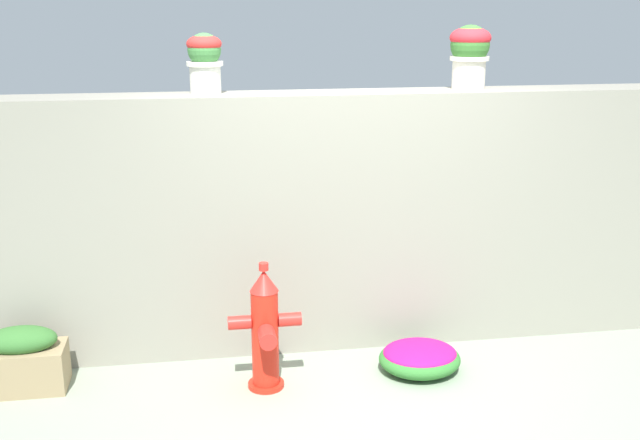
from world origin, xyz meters
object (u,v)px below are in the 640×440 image
object	(u,v)px
fire_hydrant	(265,331)
flower_bush_left	(420,357)
potted_plant_2	(470,51)
planter_box	(23,360)
potted_plant_1	(205,58)

from	to	relation	value
fire_hydrant	flower_bush_left	bearing A→B (deg)	3.42
potted_plant_2	flower_bush_left	bearing A→B (deg)	-126.44
fire_hydrant	flower_bush_left	world-z (taller)	fire_hydrant
planter_box	fire_hydrant	bearing A→B (deg)	-8.19
potted_plant_1	flower_bush_left	world-z (taller)	potted_plant_1
planter_box	potted_plant_1	bearing A→B (deg)	21.11
potted_plant_2	planter_box	size ratio (longest dim) A/B	0.83
potted_plant_1	planter_box	world-z (taller)	potted_plant_1
potted_plant_1	potted_plant_2	world-z (taller)	potted_plant_2
potted_plant_1	planter_box	distance (m)	2.36
potted_plant_2	flower_bush_left	xyz separation A→B (m)	(-0.49, -0.66, -2.06)
flower_bush_left	planter_box	bearing A→B (deg)	176.48
potted_plant_2	fire_hydrant	xyz separation A→B (m)	(-1.57, -0.73, -1.75)
potted_plant_1	flower_bush_left	bearing A→B (deg)	-25.21
potted_plant_1	flower_bush_left	size ratio (longest dim) A/B	0.71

